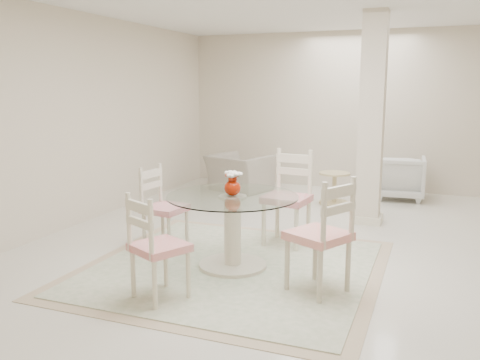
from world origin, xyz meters
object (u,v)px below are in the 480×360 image
(armchair_white, at_px, (400,177))
(dining_table, at_px, (233,232))
(dining_chair_west, at_px, (160,201))
(dining_chair_south, at_px, (153,240))
(column, at_px, (372,120))
(red_vase, at_px, (233,183))
(dining_chair_east, at_px, (325,228))
(side_table, at_px, (334,189))
(dining_chair_north, at_px, (289,190))
(recliner_taupe, at_px, (240,173))

(armchair_white, bearing_deg, dining_table, 68.41)
(dining_chair_west, height_order, dining_chair_south, dining_chair_west)
(dining_table, height_order, armchair_white, dining_table)
(column, xyz_separation_m, dining_table, (-1.01, -2.26, -0.98))
(dining_table, bearing_deg, column, 65.92)
(column, bearing_deg, red_vase, -114.00)
(red_vase, height_order, dining_chair_east, dining_chair_east)
(dining_chair_south, relative_size, side_table, 2.08)
(dining_chair_east, distance_m, dining_chair_north, 1.47)
(dining_chair_north, height_order, recliner_taupe, dining_chair_north)
(dining_chair_east, bearing_deg, recliner_taupe, -121.64)
(dining_table, height_order, dining_chair_north, dining_chair_north)
(dining_chair_north, distance_m, side_table, 2.21)
(column, height_order, dining_table, column)
(dining_table, height_order, side_table, dining_table)
(recliner_taupe, bearing_deg, side_table, -174.50)
(dining_table, xyz_separation_m, recliner_taupe, (-1.30, 3.53, -0.06))
(red_vase, xyz_separation_m, recliner_taupe, (-1.30, 3.53, -0.55))
(dining_chair_north, xyz_separation_m, armchair_white, (1.01, 2.93, -0.27))
(dining_chair_west, bearing_deg, column, -37.91)
(red_vase, height_order, recliner_taupe, red_vase)
(armchair_white, distance_m, side_table, 1.18)
(dining_chair_south, bearing_deg, column, -86.00)
(dining_chair_west, xyz_separation_m, armchair_white, (2.27, 3.61, -0.19))
(dining_table, distance_m, dining_chair_west, 1.03)
(armchair_white, bearing_deg, dining_chair_south, 68.48)
(dining_chair_south, bearing_deg, dining_chair_west, -36.10)
(dining_chair_east, relative_size, dining_chair_north, 0.96)
(red_vase, relative_size, dining_chair_east, 0.21)
(red_vase, bearing_deg, side_table, 82.87)
(dining_chair_south, bearing_deg, armchair_white, -82.00)
(dining_chair_west, height_order, armchair_white, dining_chair_west)
(dining_table, xyz_separation_m, side_table, (0.40, 3.15, -0.15))
(dining_chair_north, xyz_separation_m, dining_chair_west, (-1.26, -0.69, -0.09))
(dining_chair_north, bearing_deg, dining_chair_south, -101.28)
(column, xyz_separation_m, dining_chair_south, (-1.32, -3.23, -0.82))
(dining_chair_north, bearing_deg, dining_chair_west, -145.39)
(red_vase, distance_m, dining_chair_west, 1.07)
(dining_chair_west, bearing_deg, dining_chair_east, -100.20)
(dining_table, bearing_deg, dining_chair_south, -108.03)
(dining_chair_north, bearing_deg, recliner_taupe, 128.01)
(column, relative_size, armchair_white, 3.56)
(dining_chair_west, relative_size, dining_chair_south, 1.00)
(recliner_taupe, height_order, side_table, recliner_taupe)
(dining_chair_east, height_order, dining_chair_west, dining_chair_east)
(dining_chair_west, distance_m, dining_chair_south, 1.42)
(dining_chair_south, distance_m, armchair_white, 5.14)
(dining_chair_east, bearing_deg, red_vase, -80.30)
(dining_table, xyz_separation_m, red_vase, (0.00, -0.00, 0.48))
(dining_chair_north, xyz_separation_m, side_table, (0.10, 2.17, -0.39))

